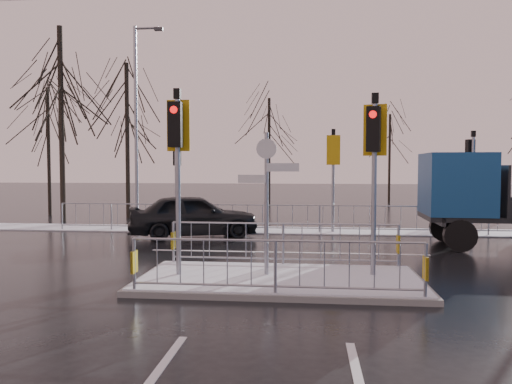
# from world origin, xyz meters

# --- Properties ---
(ground) EXTENTS (120.00, 120.00, 0.00)m
(ground) POSITION_xyz_m (0.00, 0.00, 0.00)
(ground) COLOR black
(ground) RESTS_ON ground
(snow_verge) EXTENTS (30.00, 2.00, 0.04)m
(snow_verge) POSITION_xyz_m (0.00, 8.60, 0.02)
(snow_verge) COLOR white
(snow_verge) RESTS_ON ground
(lane_markings) EXTENTS (8.00, 11.38, 0.01)m
(lane_markings) POSITION_xyz_m (0.00, -0.33, 0.00)
(lane_markings) COLOR silver
(lane_markings) RESTS_ON ground
(traffic_island) EXTENTS (6.00, 3.04, 4.15)m
(traffic_island) POSITION_xyz_m (-0.01, 0.01, 0.39)
(traffic_island) COLOR slate
(traffic_island) RESTS_ON ground
(far_kerb_fixtures) EXTENTS (18.00, 0.65, 3.83)m
(far_kerb_fixtures) POSITION_xyz_m (0.29, 8.09, 1.02)
(far_kerb_fixtures) COLOR gray
(far_kerb_fixtures) RESTS_ON ground
(car_far_lane) EXTENTS (4.82, 3.12, 1.53)m
(car_far_lane) POSITION_xyz_m (-3.40, 6.56, 0.76)
(car_far_lane) COLOR black
(car_far_lane) RESTS_ON ground
(flatbed_truck) EXTENTS (6.32, 2.50, 2.89)m
(flatbed_truck) POSITION_xyz_m (6.01, 5.42, 1.54)
(flatbed_truck) COLOR black
(flatbed_truck) RESTS_ON ground
(tree_near_a) EXTENTS (4.75, 4.75, 8.97)m
(tree_near_a) POSITION_xyz_m (-10.50, 11.00, 6.11)
(tree_near_a) COLOR black
(tree_near_a) RESTS_ON ground
(tree_near_b) EXTENTS (4.00, 4.00, 7.55)m
(tree_near_b) POSITION_xyz_m (-8.00, 12.50, 5.15)
(tree_near_b) COLOR black
(tree_near_b) RESTS_ON ground
(tree_near_c) EXTENTS (3.50, 3.50, 6.61)m
(tree_near_c) POSITION_xyz_m (-12.50, 13.50, 4.50)
(tree_near_c) COLOR black
(tree_near_c) RESTS_ON ground
(tree_far_a) EXTENTS (3.75, 3.75, 7.08)m
(tree_far_a) POSITION_xyz_m (-2.00, 22.00, 4.82)
(tree_far_a) COLOR black
(tree_far_a) RESTS_ON ground
(tree_far_b) EXTENTS (3.25, 3.25, 6.14)m
(tree_far_b) POSITION_xyz_m (6.00, 24.00, 4.18)
(tree_far_b) COLOR black
(tree_far_b) RESTS_ON ground
(street_lamp_left) EXTENTS (1.25, 0.18, 8.20)m
(street_lamp_left) POSITION_xyz_m (-6.43, 9.50, 4.49)
(street_lamp_left) COLOR gray
(street_lamp_left) RESTS_ON ground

